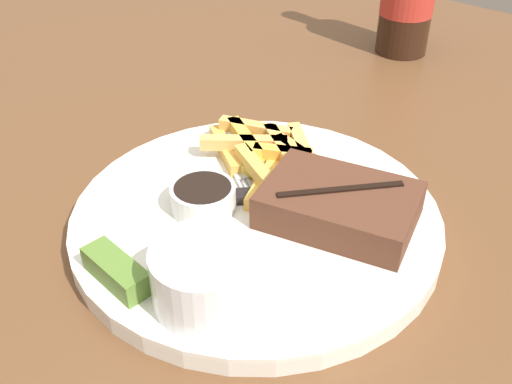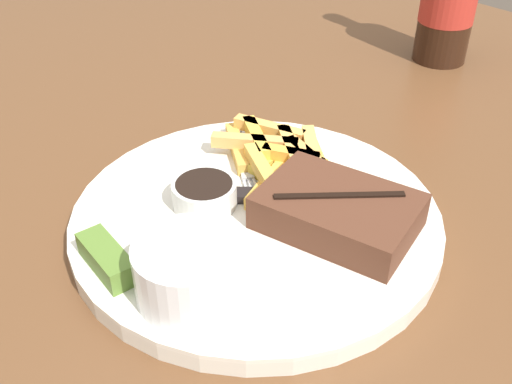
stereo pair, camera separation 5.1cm
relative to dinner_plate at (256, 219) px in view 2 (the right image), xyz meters
The scene contains 9 objects.
dining_table 0.07m from the dinner_plate, ahead, with size 1.51×1.37×0.76m.
dinner_plate is the anchor object (origin of this frame).
steak_portion 0.07m from the dinner_plate, 30.51° to the left, with size 0.14×0.12×0.03m.
fries_pile 0.08m from the dinner_plate, 121.74° to the left, with size 0.14×0.13×0.02m.
coleslaw_cup 0.12m from the dinner_plate, 68.49° to the right, with size 0.08×0.08×0.05m.
dipping_sauce_cup 0.05m from the dinner_plate, 144.09° to the right, with size 0.06×0.06×0.02m.
pickle_spear 0.14m from the dinner_plate, 100.00° to the right, with size 0.06×0.03×0.02m.
fork_utensil 0.09m from the dinner_plate, 146.29° to the left, with size 0.12×0.08×0.00m.
knife_utensil 0.05m from the dinner_plate, 67.19° to the left, with size 0.13×0.13×0.01m.
Camera 2 is at (0.30, -0.28, 1.09)m, focal length 42.00 mm.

